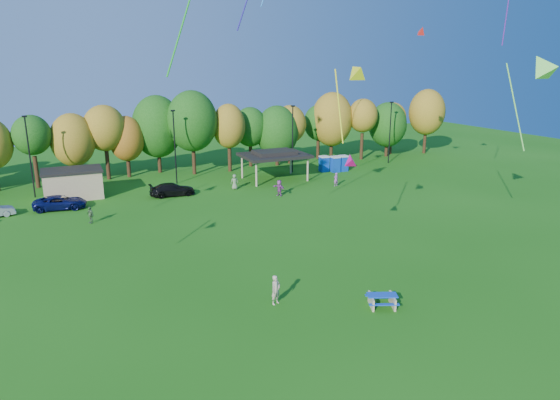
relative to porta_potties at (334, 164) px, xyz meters
name	(u,v)px	position (x,y,z in m)	size (l,w,h in m)	color
ground	(314,349)	(-23.52, -38.16, -1.10)	(160.00, 160.00, 0.00)	#19600F
tree_line	(141,132)	(-24.54, 7.36, 4.82)	(93.57, 10.55, 11.15)	black
lamp_posts	(175,145)	(-21.52, 1.84, 3.80)	(64.50, 0.25, 9.09)	black
utility_building	(73,183)	(-33.52, -0.16, 0.54)	(6.30, 4.30, 3.25)	tan
pavilion	(274,155)	(-9.52, -1.16, 2.13)	(8.20, 6.20, 3.77)	tan
porta_potties	(334,164)	(0.00, 0.00, 0.00)	(3.75, 2.00, 2.18)	#0D3FAF
picnic_table	(382,300)	(-17.48, -35.70, -0.63)	(2.28, 2.12, 0.80)	tan
kite_flyer	(276,290)	(-23.30, -32.68, -0.15)	(0.69, 0.45, 1.89)	#C3A792
car_c	(60,202)	(-35.03, -4.45, -0.38)	(2.37, 5.14, 1.43)	#0C114A
car_d	(172,189)	(-23.33, -3.84, -0.37)	(2.05, 5.03, 1.46)	black
far_person_1	(279,188)	(-12.33, -8.87, -0.17)	(1.72, 0.55, 1.86)	#923D8D
far_person_2	(336,179)	(-4.12, -7.48, -0.26)	(0.61, 0.40, 1.67)	#A050A9
far_person_3	(235,182)	(-15.90, -3.88, -0.19)	(0.89, 0.58, 1.81)	#6C855B
far_person_5	(90,215)	(-32.54, -10.63, -0.30)	(0.94, 0.39, 1.60)	#4A6F44
kite_3	(350,159)	(-16.16, -29.46, 6.98)	(1.42, 1.60, 1.32)	#CD0B6D
kite_4	(542,66)	(-2.08, -32.39, 13.24)	(2.19, 4.70, 7.71)	#6EDF4F
kite_8	(421,30)	(2.69, -13.08, 16.82)	(1.22, 1.49, 1.30)	red
kite_14	(355,72)	(-17.28, -31.36, 12.88)	(1.44, 3.25, 5.42)	yellow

